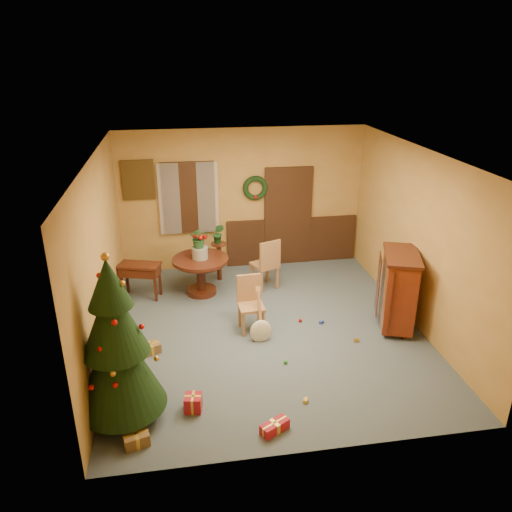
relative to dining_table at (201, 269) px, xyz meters
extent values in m
plane|color=#3B4756|center=(0.97, -1.52, -0.50)|extent=(5.50, 5.50, 0.00)
plane|color=silver|center=(0.97, -1.52, 2.40)|extent=(5.50, 5.50, 0.00)
plane|color=olive|center=(0.97, 1.23, 0.95)|extent=(5.00, 0.00, 5.00)
plane|color=olive|center=(0.97, -4.27, 0.95)|extent=(5.00, 0.00, 5.00)
plane|color=olive|center=(-1.53, -1.52, 0.95)|extent=(0.00, 5.50, 5.50)
plane|color=olive|center=(3.47, -1.52, 0.95)|extent=(0.00, 5.50, 5.50)
cube|color=black|center=(2.02, 1.19, 0.00)|extent=(2.80, 0.06, 1.00)
cube|color=black|center=(1.92, 1.18, 0.55)|extent=(1.00, 0.08, 2.10)
cube|color=white|center=(1.92, 1.21, 0.50)|extent=(0.80, 0.03, 1.90)
cube|color=black|center=(-0.13, 1.18, 1.05)|extent=(1.05, 0.08, 1.45)
cube|color=white|center=(-0.13, 1.21, 1.05)|extent=(0.88, 0.03, 1.25)
cube|color=white|center=(-0.51, 1.13, 1.05)|extent=(0.42, 0.02, 1.45)
cube|color=white|center=(0.25, 1.13, 1.05)|extent=(0.42, 0.02, 1.45)
torus|color=black|center=(1.22, 1.15, 1.20)|extent=(0.51, 0.11, 0.51)
cube|color=#4C3819|center=(-1.08, 1.19, 1.45)|extent=(0.62, 0.05, 0.78)
cube|color=gray|center=(-1.08, 1.22, 1.45)|extent=(0.48, 0.02, 0.62)
cylinder|color=black|center=(0.00, 0.00, 0.19)|extent=(1.05, 1.05, 0.06)
cylinder|color=black|center=(0.00, 0.00, 0.13)|extent=(0.94, 0.94, 0.04)
cylinder|color=black|center=(0.00, 0.00, -0.15)|extent=(0.17, 0.17, 0.58)
cylinder|color=black|center=(0.00, 0.00, -0.46)|extent=(0.56, 0.56, 0.09)
cylinder|color=slate|center=(0.00, 0.00, 0.32)|extent=(0.30, 0.30, 0.22)
imported|color=#1E4C23|center=(0.00, 0.00, 0.63)|extent=(0.36, 0.31, 0.40)
cube|color=brown|center=(0.73, -1.48, -0.07)|extent=(0.42, 0.42, 0.05)
cube|color=brown|center=(0.72, -1.30, 0.18)|extent=(0.40, 0.06, 0.48)
cube|color=brown|center=(0.88, -1.31, -0.30)|extent=(0.05, 0.05, 0.41)
cube|color=brown|center=(0.56, -1.33, -0.30)|extent=(0.05, 0.05, 0.41)
cube|color=brown|center=(0.90, -1.64, -0.30)|extent=(0.05, 0.05, 0.41)
cube|color=brown|center=(0.57, -1.65, -0.30)|extent=(0.05, 0.05, 0.41)
cube|color=brown|center=(1.23, 0.07, -0.03)|extent=(0.57, 0.57, 0.05)
cube|color=brown|center=(1.30, -0.12, 0.25)|extent=(0.43, 0.20, 0.52)
cube|color=brown|center=(1.13, -0.16, -0.28)|extent=(0.06, 0.06, 0.45)
cube|color=brown|center=(1.46, -0.03, -0.28)|extent=(0.06, 0.06, 0.45)
cube|color=brown|center=(1.00, 0.17, -0.28)|extent=(0.06, 0.06, 0.45)
cube|color=brown|center=(1.33, 0.30, -0.28)|extent=(0.06, 0.06, 0.45)
cylinder|color=black|center=(0.40, 0.55, -0.12)|extent=(0.10, 0.10, 0.76)
cylinder|color=black|center=(0.40, 0.55, 0.27)|extent=(0.30, 0.30, 0.03)
imported|color=#19471E|center=(0.40, 0.55, 0.48)|extent=(0.27, 0.24, 0.41)
cylinder|color=#382111|center=(-1.18, -3.31, -0.39)|extent=(0.14, 0.14, 0.24)
cone|color=black|center=(-1.18, -3.31, 0.34)|extent=(1.09, 1.09, 1.29)
cone|color=black|center=(-1.18, -3.31, 0.93)|extent=(0.79, 0.79, 0.94)
cone|color=black|center=(-1.18, -3.31, 1.38)|extent=(0.52, 0.52, 0.59)
sphere|color=#C2862D|center=(-1.18, -3.31, 1.70)|extent=(0.10, 0.10, 0.10)
cube|color=black|center=(-1.11, 0.03, 0.14)|extent=(0.83, 0.57, 0.04)
cube|color=black|center=(-1.11, 0.03, 0.03)|extent=(0.78, 0.53, 0.16)
cube|color=black|center=(-1.43, 0.03, -0.19)|extent=(0.12, 0.27, 0.62)
cube|color=black|center=(-0.79, 0.03, -0.19)|extent=(0.12, 0.27, 0.62)
cube|color=#58100A|center=(3.12, -1.74, 0.17)|extent=(0.77, 1.06, 1.19)
cube|color=black|center=(3.12, -1.74, 0.78)|extent=(0.84, 1.14, 0.05)
cylinder|color=black|center=(3.12, -2.14, -0.46)|extent=(0.07, 0.07, 0.09)
cylinder|color=black|center=(3.12, -1.33, -0.46)|extent=(0.07, 0.07, 0.09)
cube|color=brown|center=(-1.00, -3.82, -0.43)|extent=(0.34, 0.28, 0.15)
cube|color=gold|center=(-1.00, -3.82, -0.43)|extent=(0.29, 0.11, 0.16)
cube|color=gold|center=(-1.00, -3.82, -0.43)|extent=(0.10, 0.22, 0.16)
cube|color=maroon|center=(-0.31, -3.32, -0.40)|extent=(0.25, 0.25, 0.21)
cube|color=gold|center=(-0.31, -3.32, -0.40)|extent=(0.22, 0.07, 0.22)
cube|color=gold|center=(-0.31, -3.32, -0.40)|extent=(0.07, 0.22, 0.22)
cube|color=brown|center=(-0.90, -1.90, -0.43)|extent=(0.34, 0.29, 0.15)
cube|color=gold|center=(-0.90, -1.90, -0.43)|extent=(0.28, 0.14, 0.16)
cube|color=gold|center=(-0.90, -1.90, -0.43)|extent=(0.11, 0.20, 0.16)
cube|color=maroon|center=(0.65, -3.87, -0.44)|extent=(0.39, 0.31, 0.13)
cube|color=gold|center=(0.65, -3.87, -0.44)|extent=(0.34, 0.20, 0.13)
cube|color=gold|center=(0.65, -3.87, -0.44)|extent=(0.12, 0.16, 0.13)
cube|color=#243D9F|center=(1.93, -1.47, -0.48)|extent=(0.09, 0.09, 0.05)
sphere|color=#258123|center=(1.08, -2.52, -0.47)|extent=(0.06, 0.06, 0.06)
cube|color=gold|center=(1.15, -3.41, -0.48)|extent=(0.08, 0.09, 0.05)
sphere|color=#AC0E0B|center=(1.59, -1.36, -0.47)|extent=(0.06, 0.06, 0.06)
cube|color=#C2862D|center=(2.32, -2.12, -0.48)|extent=(0.08, 0.06, 0.05)
camera|label=1|loc=(-0.35, -8.56, 3.81)|focal=35.00mm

